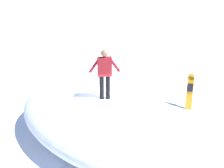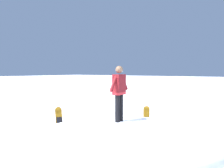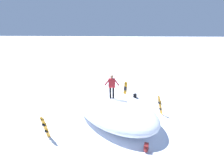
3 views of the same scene
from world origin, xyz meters
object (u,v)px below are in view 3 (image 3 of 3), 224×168
snowboard_secondary_upright (45,127)px  backpack_near (135,96)px  snowboarder_standing (112,85)px  snowboard_primary_upright (125,90)px  backpack_far (146,148)px  snowboard_tertiary_upright (160,105)px

snowboard_secondary_upright → backpack_near: snowboard_secondary_upright is taller
snowboarder_standing → snowboard_primary_upright: snowboarder_standing is taller
backpack_far → snowboarder_standing: bearing=-56.1°
snowboard_tertiary_upright → backpack_far: bearing=69.9°
snowboarder_standing → backpack_near: snowboarder_standing is taller
snowboarder_standing → backpack_far: (-2.04, 3.04, -2.35)m
snowboard_primary_upright → backpack_near: (-0.91, -0.12, -0.60)m
snowboard_tertiary_upright → backpack_far: (1.43, 3.91, -0.61)m
snowboard_primary_upright → backpack_near: size_ratio=2.88×
backpack_near → snowboard_tertiary_upright: bearing=118.7°
snowboarder_standing → snowboard_tertiary_upright: bearing=-165.9°
snowboard_primary_upright → backpack_far: (-1.10, 6.77, -0.60)m
snowboard_tertiary_upright → backpack_near: size_ratio=2.92×
snowboard_primary_upright → snowboard_tertiary_upright: 3.82m
snowboard_primary_upright → snowboard_tertiary_upright: bearing=131.6°
backpack_near → backpack_far: size_ratio=0.87×
backpack_near → backpack_far: 6.89m
snowboard_tertiary_upright → backpack_near: bearing=-61.3°
snowboard_primary_upright → snowboard_secondary_upright: snowboard_primary_upright is taller
snowboarder_standing → snowboard_tertiary_upright: (-3.48, -0.87, -1.75)m
snowboard_secondary_upright → backpack_near: size_ratio=2.82×
snowboarder_standing → snowboard_primary_upright: (-0.94, -3.73, -1.75)m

